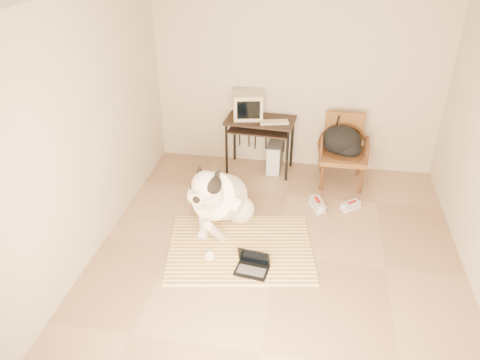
% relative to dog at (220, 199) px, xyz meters
% --- Properties ---
extents(floor, '(4.50, 4.50, 0.00)m').
position_rel_dog_xyz_m(floor, '(0.71, -0.43, -0.40)').
color(floor, '#93735A').
rests_on(floor, ground).
extents(wall_back, '(4.50, 0.00, 4.50)m').
position_rel_dog_xyz_m(wall_back, '(0.71, 1.82, 0.95)').
color(wall_back, '#BCAD9A').
rests_on(wall_back, floor).
extents(wall_front, '(4.50, 0.00, 4.50)m').
position_rel_dog_xyz_m(wall_front, '(0.71, -2.68, 0.95)').
color(wall_front, '#BCAD9A').
rests_on(wall_front, floor).
extents(wall_left, '(0.00, 4.50, 4.50)m').
position_rel_dog_xyz_m(wall_left, '(-1.29, -0.43, 0.95)').
color(wall_left, '#BCAD9A').
rests_on(wall_left, floor).
extents(rug, '(1.79, 1.48, 0.02)m').
position_rel_dog_xyz_m(rug, '(0.30, -0.36, -0.39)').
color(rug, '#C87528').
rests_on(rug, floor).
extents(dog, '(0.70, 1.42, 1.02)m').
position_rel_dog_xyz_m(dog, '(0.00, 0.00, 0.00)').
color(dog, silver).
rests_on(dog, rug).
extents(laptop, '(0.37, 0.29, 0.24)m').
position_rel_dog_xyz_m(laptop, '(0.49, -0.71, -0.32)').
color(laptop, black).
rests_on(laptop, rug).
extents(computer_desk, '(0.99, 0.60, 0.79)m').
position_rel_dog_xyz_m(computer_desk, '(0.26, 1.52, 0.28)').
color(computer_desk, black).
rests_on(computer_desk, floor).
extents(crt_monitor, '(0.47, 0.45, 0.35)m').
position_rel_dog_xyz_m(crt_monitor, '(0.07, 1.58, 0.57)').
color(crt_monitor, '#B3A78C').
rests_on(crt_monitor, computer_desk).
extents(desk_keyboard, '(0.41, 0.23, 0.03)m').
position_rel_dog_xyz_m(desk_keyboard, '(0.46, 1.43, 0.40)').
color(desk_keyboard, '#B3A78C').
rests_on(desk_keyboard, computer_desk).
extents(pc_tower, '(0.21, 0.47, 0.43)m').
position_rel_dog_xyz_m(pc_tower, '(0.48, 1.57, -0.19)').
color(pc_tower, '#4B4B4E').
rests_on(pc_tower, floor).
extents(rattan_chair, '(0.63, 0.60, 0.94)m').
position_rel_dog_xyz_m(rattan_chair, '(1.42, 1.40, 0.07)').
color(rattan_chair, brown).
rests_on(rattan_chair, floor).
extents(backpack, '(0.54, 0.45, 0.39)m').
position_rel_dog_xyz_m(backpack, '(1.40, 1.37, 0.21)').
color(backpack, black).
rests_on(backpack, rattan_chair).
extents(sneaker_left, '(0.23, 0.33, 0.11)m').
position_rel_dog_xyz_m(sneaker_left, '(1.13, 0.63, -0.35)').
color(sneaker_left, white).
rests_on(sneaker_left, floor).
extents(sneaker_right, '(0.27, 0.25, 0.09)m').
position_rel_dog_xyz_m(sneaker_right, '(1.55, 0.69, -0.36)').
color(sneaker_right, white).
rests_on(sneaker_right, floor).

